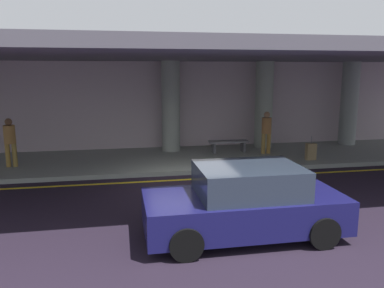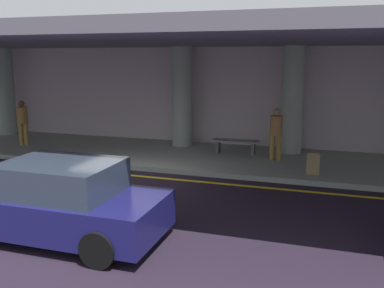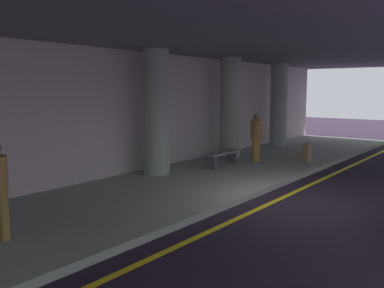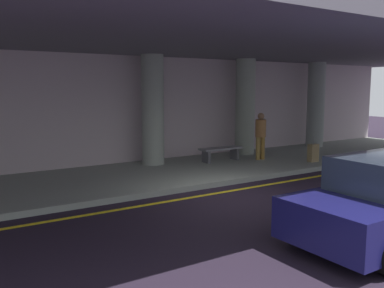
{
  "view_description": "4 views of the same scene",
  "coord_description": "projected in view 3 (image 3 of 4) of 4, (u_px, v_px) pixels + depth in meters",
  "views": [
    {
      "loc": [
        -2.03,
        -11.21,
        3.4
      ],
      "look_at": [
        0.48,
        2.28,
        0.8
      ],
      "focal_mm": 36.14,
      "sensor_mm": 36.0,
      "label": 1
    },
    {
      "loc": [
        5.21,
        -10.46,
        3.4
      ],
      "look_at": [
        1.28,
        1.67,
        0.81
      ],
      "focal_mm": 39.77,
      "sensor_mm": 36.0,
      "label": 2
    },
    {
      "loc": [
        -9.04,
        -3.89,
        2.65
      ],
      "look_at": [
        -0.97,
        2.35,
        1.32
      ],
      "focal_mm": 39.01,
      "sensor_mm": 36.0,
      "label": 3
    },
    {
      "loc": [
        -6.5,
        -8.07,
        2.71
      ],
      "look_at": [
        -0.07,
        1.9,
        1.12
      ],
      "focal_mm": 39.23,
      "sensor_mm": 36.0,
      "label": 4
    }
  ],
  "objects": [
    {
      "name": "support_column_center",
      "position": [
        230.0,
        108.0,
        15.36
      ],
      "size": [
        0.75,
        0.75,
        3.65
      ],
      "primitive_type": "cylinder",
      "color": "gray",
      "rests_on": "sidewalk"
    },
    {
      "name": "support_column_right_mid",
      "position": [
        279.0,
        105.0,
        18.5
      ],
      "size": [
        0.75,
        0.75,
        3.65
      ],
      "primitive_type": "cylinder",
      "color": "gray",
      "rests_on": "sidewalk"
    },
    {
      "name": "ceiling_overhang",
      "position": [
        207.0,
        39.0,
        10.86
      ],
      "size": [
        28.0,
        13.2,
        0.3
      ],
      "primitive_type": "cube",
      "color": "slate",
      "rests_on": "support_column_far_left"
    },
    {
      "name": "terminal_back_wall",
      "position": [
        134.0,
        114.0,
        12.8
      ],
      "size": [
        26.0,
        0.3,
        3.8
      ],
      "primitive_type": "cube",
      "color": "#B9A8AE",
      "rests_on": "ground"
    },
    {
      "name": "sidewalk",
      "position": [
        192.0,
        182.0,
        11.67
      ],
      "size": [
        26.0,
        4.2,
        0.15
      ],
      "primitive_type": "cube",
      "color": "gray",
      "rests_on": "ground"
    },
    {
      "name": "suitcase_upright_primary",
      "position": [
        307.0,
        152.0,
        14.63
      ],
      "size": [
        0.36,
        0.22,
        0.9
      ],
      "rotation": [
        0.0,
        0.0,
        -0.01
      ],
      "color": "olive",
      "rests_on": "sidewalk"
    },
    {
      "name": "traveler_with_luggage",
      "position": [
        256.0,
        134.0,
        14.39
      ],
      "size": [
        0.38,
        0.38,
        1.68
      ],
      "rotation": [
        0.0,
        0.0,
        5.63
      ],
      "color": "olive",
      "rests_on": "sidewalk"
    },
    {
      "name": "ground_plane",
      "position": [
        296.0,
        203.0,
        9.8
      ],
      "size": [
        60.0,
        60.0,
        0.0
      ],
      "primitive_type": "plane",
      "color": "black"
    },
    {
      "name": "lane_stripe_yellow",
      "position": [
        278.0,
        200.0,
        10.08
      ],
      "size": [
        26.0,
        0.14,
        0.01
      ],
      "primitive_type": "cube",
      "color": "yellow",
      "rests_on": "ground"
    },
    {
      "name": "bench_metal",
      "position": [
        222.0,
        156.0,
        13.66
      ],
      "size": [
        1.6,
        0.5,
        0.48
      ],
      "color": "slate",
      "rests_on": "sidewalk"
    },
    {
      "name": "support_column_left_mid",
      "position": [
        157.0,
        113.0,
        12.22
      ],
      "size": [
        0.75,
        0.75,
        3.65
      ],
      "primitive_type": "cylinder",
      "color": "gray",
      "rests_on": "sidewalk"
    }
  ]
}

